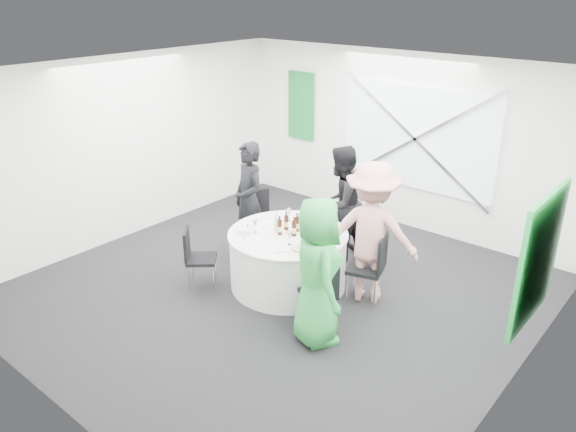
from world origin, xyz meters
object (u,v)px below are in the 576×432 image
Objects in this scene: person_man_back at (340,204)px; person_woman_green at (317,272)px; chair_front_right at (321,291)px; banquet_table at (288,259)px; chair_front_left at (195,254)px; chair_back_left at (259,217)px; green_water_bottle at (305,227)px; person_man_back_left at (249,200)px; chair_back_right at (373,263)px; chair_back at (323,224)px; person_woman_pink at (371,233)px; clear_water_bottle at (277,224)px.

person_man_back is 2.08m from person_woman_green.
chair_front_right is 0.44m from person_woman_green.
chair_front_left reaches higher than banquet_table.
person_man_back is (1.03, 0.59, 0.29)m from chair_back_left.
banquet_table is 1.13m from chair_back_left.
green_water_bottle is (0.19, -1.05, 0.05)m from person_man_back.
chair_back_right is at bearing 19.05° from person_man_back_left.
chair_front_left reaches higher than chair_back.
person_woman_green reaches higher than chair_back_left.
chair_front_left is (-1.82, -0.29, -0.00)m from chair_front_right.
chair_back_right is at bearing -101.36° from chair_front_left.
chair_back_right is 2.15m from person_man_back_left.
person_woman_pink is (1.89, 1.21, 0.43)m from chair_front_left.
person_woman_pink is (-0.08, 0.06, 0.37)m from chair_back_right.
person_man_back is (1.09, 0.72, -0.01)m from person_man_back_left.
person_man_back_left is at bearing 7.33° from person_woman_green.
chair_back_right is 1.31m from person_man_back.
chair_back_right is at bearing 17.52° from clear_water_bottle.
clear_water_bottle reaches higher than chair_front_right.
chair_front_left is 2.16m from person_man_back.
chair_front_left is (0.08, -1.32, -0.07)m from chair_back_left.
chair_back_left is at bearing 84.12° from person_man_back_left.
chair_back_left reaches higher than chair_back.
chair_back is 0.49× the size of person_man_back.
person_man_back_left reaches higher than chair_back_left.
banquet_table is at bearing -90.00° from chair_back.
person_man_back is (-1.03, 0.76, 0.30)m from chair_back_right.
chair_back_right is at bearing 19.31° from green_water_bottle.
green_water_bottle is at bearing -77.03° from chair_back.
person_man_back is 1.07m from green_water_bottle.
person_man_back_left is 1.01× the size of person_man_back.
chair_back_right is 0.55× the size of person_man_back.
person_man_back is at bearing -122.36° from chair_front_right.
chair_front_right is at bearing -28.09° from chair_back_right.
person_woman_pink is at bearing -155.17° from chair_front_right.
person_man_back reaches higher than chair_back_right.
chair_back is (-0.20, 1.05, 0.10)m from banquet_table.
chair_back_left is (-0.99, 0.51, 0.17)m from banquet_table.
chair_front_left is 1.14m from clear_water_bottle.
green_water_bottle is (0.43, -0.99, 0.41)m from chair_back.
person_woman_pink reaches higher than banquet_table.
green_water_bottle reaches higher than chair_back.
chair_back_left reaches higher than chair_front_left.
chair_front_left is at bearing -51.84° from chair_front_right.
person_woman_green is 1.37m from clear_water_bottle.
banquet_table is at bearing -0.00° from person_woman_green.
chair_front_right is 0.48× the size of person_woman_green.
person_man_back reaches higher than green_water_bottle.
clear_water_bottle is at bearing -5.23° from person_man_back_left.
person_man_back is at bearing -26.41° from person_woman_green.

